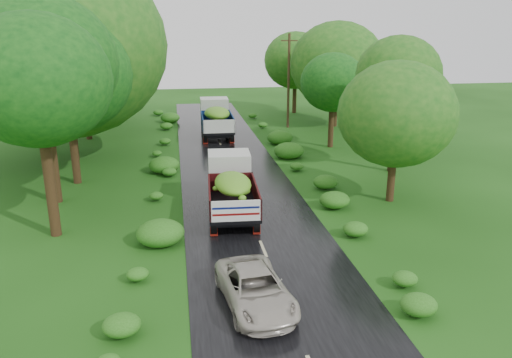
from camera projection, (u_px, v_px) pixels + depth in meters
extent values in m
plane|color=#153E0D|center=(283.00, 298.00, 17.24)|extent=(120.00, 120.00, 0.00)
cube|color=black|center=(259.00, 239.00, 21.95)|extent=(6.50, 80.00, 0.02)
cube|color=#BFB78C|center=(283.00, 297.00, 17.23)|extent=(0.12, 1.60, 0.00)
cube|color=#BFB78C|center=(263.00, 248.00, 21.00)|extent=(0.12, 1.60, 0.00)
cube|color=#BFB78C|center=(249.00, 214.00, 24.78)|extent=(0.12, 1.60, 0.00)
cube|color=#BFB78C|center=(239.00, 189.00, 28.55)|extent=(0.12, 1.60, 0.00)
cube|color=#BFB78C|center=(231.00, 170.00, 32.32)|extent=(0.12, 1.60, 0.00)
cube|color=#BFB78C|center=(225.00, 155.00, 36.09)|extent=(0.12, 1.60, 0.00)
cube|color=#BFB78C|center=(220.00, 143.00, 39.86)|extent=(0.12, 1.60, 0.00)
cube|color=#BFB78C|center=(216.00, 132.00, 43.63)|extent=(0.12, 1.60, 0.00)
cube|color=#BFB78C|center=(212.00, 124.00, 47.40)|extent=(0.12, 1.60, 0.00)
cube|color=#BFB78C|center=(209.00, 117.00, 51.17)|extent=(0.12, 1.60, 0.00)
cube|color=#BFB78C|center=(207.00, 110.00, 54.95)|extent=(0.12, 1.60, 0.00)
cube|color=black|center=(232.00, 203.00, 24.55)|extent=(2.01, 5.63, 0.28)
cylinder|color=black|center=(212.00, 193.00, 26.41)|extent=(0.33, 1.00, 0.98)
cylinder|color=black|center=(248.00, 192.00, 26.60)|extent=(0.33, 1.00, 0.98)
cylinder|color=black|center=(213.00, 216.00, 23.30)|extent=(0.33, 1.00, 0.98)
cylinder|color=black|center=(254.00, 214.00, 23.49)|extent=(0.33, 1.00, 0.98)
cylinder|color=black|center=(214.00, 224.00, 22.34)|extent=(0.33, 1.00, 0.98)
cylinder|color=black|center=(256.00, 222.00, 22.53)|extent=(0.33, 1.00, 0.98)
cube|color=#681009|center=(214.00, 231.00, 22.09)|extent=(0.34, 0.06, 0.44)
cube|color=#681009|center=(257.00, 230.00, 22.28)|extent=(0.34, 0.06, 0.44)
cube|color=silver|center=(229.00, 170.00, 26.33)|extent=(2.28, 1.99, 1.87)
cube|color=black|center=(233.00, 206.00, 23.50)|extent=(2.50, 4.35, 0.16)
cube|color=#460C0E|center=(210.00, 196.00, 23.23)|extent=(0.32, 4.23, 0.94)
cube|color=#460C0E|center=(256.00, 194.00, 23.45)|extent=(0.32, 4.23, 0.94)
cube|color=#460C0E|center=(231.00, 182.00, 25.31)|extent=(2.26, 0.21, 0.94)
cube|color=silver|center=(236.00, 211.00, 21.37)|extent=(2.26, 0.21, 0.94)
ellipsoid|color=#4B981B|center=(233.00, 183.00, 23.17)|extent=(2.10, 3.66, 0.98)
cube|color=black|center=(216.00, 128.00, 41.84)|extent=(1.99, 6.14, 0.30)
cylinder|color=black|center=(203.00, 126.00, 43.85)|extent=(0.33, 1.09, 1.08)
cylinder|color=black|center=(227.00, 125.00, 44.13)|extent=(0.33, 1.09, 1.08)
cylinder|color=black|center=(205.00, 134.00, 40.44)|extent=(0.33, 1.09, 1.08)
cylinder|color=black|center=(230.00, 133.00, 40.72)|extent=(0.33, 1.09, 1.08)
cylinder|color=black|center=(205.00, 137.00, 39.39)|extent=(0.33, 1.09, 1.08)
cylinder|color=black|center=(232.00, 136.00, 39.67)|extent=(0.33, 1.09, 1.08)
cube|color=#681009|center=(206.00, 141.00, 39.11)|extent=(0.37, 0.05, 0.49)
cube|color=#681009|center=(232.00, 140.00, 39.39)|extent=(0.37, 0.05, 0.49)
cube|color=silver|center=(214.00, 110.00, 43.80)|extent=(2.43, 2.11, 2.06)
cube|color=black|center=(217.00, 128.00, 40.70)|extent=(2.58, 4.71, 0.17)
cube|color=navy|center=(202.00, 121.00, 40.36)|extent=(0.18, 4.66, 1.03)
cube|color=navy|center=(232.00, 121.00, 40.68)|extent=(0.18, 4.66, 1.03)
cube|color=navy|center=(215.00, 116.00, 42.68)|extent=(2.49, 0.14, 1.03)
cube|color=silver|center=(219.00, 127.00, 38.36)|extent=(2.49, 0.14, 1.03)
ellipsoid|color=#4B981B|center=(217.00, 113.00, 40.33)|extent=(2.17, 3.95, 1.08)
imported|color=#BBB3A6|center=(255.00, 289.00, 16.59)|extent=(2.54, 4.59, 1.21)
cylinder|color=#382616|center=(289.00, 82.00, 44.65)|extent=(0.26, 0.26, 8.33)
cube|color=#382616|center=(289.00, 41.00, 43.60)|extent=(1.46, 0.34, 0.10)
cylinder|color=black|center=(46.00, 151.00, 21.26)|extent=(0.47, 0.47, 7.80)
ellipsoid|color=#0D4511|center=(37.00, 80.00, 20.38)|extent=(3.50, 3.50, 3.15)
cylinder|color=black|center=(49.00, 126.00, 25.42)|extent=(0.48, 0.48, 8.23)
ellipsoid|color=#0D4511|center=(41.00, 63.00, 24.49)|extent=(3.88, 3.88, 3.49)
cylinder|color=black|center=(71.00, 123.00, 28.73)|extent=(0.45, 0.45, 7.22)
ellipsoid|color=#0D4511|center=(66.00, 75.00, 27.92)|extent=(3.84, 3.84, 3.45)
cylinder|color=black|center=(69.00, 97.00, 33.59)|extent=(0.49, 0.49, 8.79)
ellipsoid|color=#0D4511|center=(63.00, 45.00, 32.60)|extent=(5.19, 5.19, 4.67)
cylinder|color=black|center=(85.00, 91.00, 40.03)|extent=(0.47, 0.47, 7.91)
ellipsoid|color=#0D4511|center=(81.00, 52.00, 39.14)|extent=(3.40, 3.40, 3.06)
cylinder|color=black|center=(86.00, 81.00, 43.11)|extent=(0.49, 0.49, 8.70)
ellipsoid|color=#0D4511|center=(83.00, 42.00, 42.13)|extent=(4.48, 4.48, 4.03)
cylinder|color=black|center=(105.00, 83.00, 48.48)|extent=(0.45, 0.45, 7.14)
ellipsoid|color=#0D4511|center=(102.00, 55.00, 47.67)|extent=(4.37, 4.37, 3.93)
cylinder|color=black|center=(393.00, 153.00, 26.01)|extent=(0.41, 0.41, 5.32)
ellipsoid|color=#185A16|center=(397.00, 114.00, 25.41)|extent=(3.48, 3.48, 3.13)
cylinder|color=black|center=(395.00, 117.00, 31.20)|extent=(0.45, 0.45, 7.00)
ellipsoid|color=#185A16|center=(399.00, 74.00, 30.41)|extent=(3.22, 3.22, 2.90)
cylinder|color=black|center=(332.00, 111.00, 37.73)|extent=(0.41, 0.41, 5.61)
ellipsoid|color=#185A16|center=(333.00, 82.00, 37.10)|extent=(3.12, 3.12, 2.81)
cylinder|color=black|center=(336.00, 92.00, 45.48)|extent=(0.43, 0.43, 6.38)
ellipsoid|color=#185A16|center=(337.00, 65.00, 44.77)|extent=(4.12, 4.12, 3.71)
cylinder|color=black|center=(295.00, 83.00, 52.57)|extent=(0.43, 0.43, 6.23)
ellipsoid|color=#185A16|center=(295.00, 60.00, 51.87)|extent=(3.62, 3.62, 3.25)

